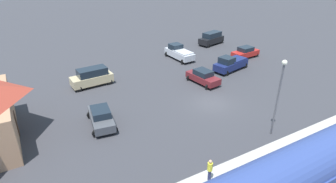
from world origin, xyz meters
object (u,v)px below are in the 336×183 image
(sedan_charcoal, at_px, (101,117))
(light_pole_near_platform, at_px, (279,89))
(pedestrian_on_platform, at_px, (210,169))
(sedan_maroon, at_px, (203,77))
(pickup_navy, at_px, (230,63))
(sedan_red, at_px, (245,52))
(suv_black, at_px, (212,38))
(pickup_silver, at_px, (179,53))
(suv_tan, at_px, (92,77))

(sedan_charcoal, xyz_separation_m, light_pole_near_platform, (-8.86, -12.67, 3.57))
(pedestrian_on_platform, bearing_deg, sedan_maroon, -34.64)
(pedestrian_on_platform, relative_size, sedan_maroon, 0.36)
(pedestrian_on_platform, distance_m, sedan_maroon, 17.08)
(pickup_navy, bearing_deg, sedan_maroon, 105.71)
(pedestrian_on_platform, bearing_deg, sedan_charcoal, 20.96)
(pedestrian_on_platform, relative_size, light_pole_near_platform, 0.25)
(sedan_red, distance_m, sedan_charcoal, 26.52)
(pickup_navy, bearing_deg, pedestrian_on_platform, 135.28)
(suv_black, height_order, sedan_charcoal, suv_black)
(sedan_red, bearing_deg, sedan_maroon, 112.08)
(sedan_maroon, distance_m, suv_black, 17.29)
(sedan_maroon, bearing_deg, pickup_silver, -13.60)
(pedestrian_on_platform, height_order, suv_tan, suv_tan)
(sedan_red, bearing_deg, pedestrian_on_platform, 131.45)
(light_pole_near_platform, bearing_deg, pedestrian_on_platform, 103.72)
(suv_tan, xyz_separation_m, light_pole_near_platform, (-18.11, -10.86, 3.29))
(pickup_navy, relative_size, light_pole_near_platform, 0.82)
(suv_tan, bearing_deg, sedan_maroon, -116.89)
(pedestrian_on_platform, xyz_separation_m, sedan_maroon, (14.05, -9.71, -0.40))
(suv_black, xyz_separation_m, pickup_navy, (-11.40, 5.54, -0.12))
(sedan_charcoal, bearing_deg, pickup_navy, -76.44)
(sedan_maroon, relative_size, light_pole_near_platform, 0.67)
(pickup_silver, bearing_deg, suv_black, -67.47)
(pickup_navy, distance_m, sedan_charcoal, 20.29)
(pickup_navy, relative_size, sedan_charcoal, 1.21)
(sedan_charcoal, bearing_deg, pedestrian_on_platform, -159.04)
(suv_black, height_order, suv_tan, same)
(suv_tan, distance_m, sedan_red, 23.59)
(pedestrian_on_platform, distance_m, light_pole_near_platform, 9.29)
(sedan_maroon, relative_size, suv_black, 0.90)
(suv_black, distance_m, sedan_charcoal, 29.98)
(pickup_silver, distance_m, suv_tan, 14.66)
(suv_black, bearing_deg, pickup_navy, 154.09)
(sedan_maroon, relative_size, sedan_charcoal, 1.00)
(sedan_maroon, height_order, light_pole_near_platform, light_pole_near_platform)
(sedan_red, distance_m, light_pole_near_platform, 21.22)
(suv_black, bearing_deg, pedestrian_on_platform, 142.12)
(light_pole_near_platform, bearing_deg, suv_tan, 30.95)
(sedan_maroon, height_order, suv_tan, suv_tan)
(sedan_red, xyz_separation_m, light_pole_near_platform, (-16.63, 12.69, 3.57))
(sedan_maroon, distance_m, suv_tan, 13.55)
(suv_tan, height_order, sedan_charcoal, suv_tan)
(suv_black, bearing_deg, pickup_silver, 112.53)
(pickup_silver, distance_m, sedan_red, 10.31)
(suv_black, bearing_deg, sedan_charcoal, 122.60)
(pedestrian_on_platform, height_order, sedan_red, pedestrian_on_platform)
(suv_black, bearing_deg, light_pole_near_platform, 153.29)
(suv_tan, xyz_separation_m, sedan_red, (-1.48, -23.55, -0.27))
(pickup_navy, relative_size, sedan_red, 1.23)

